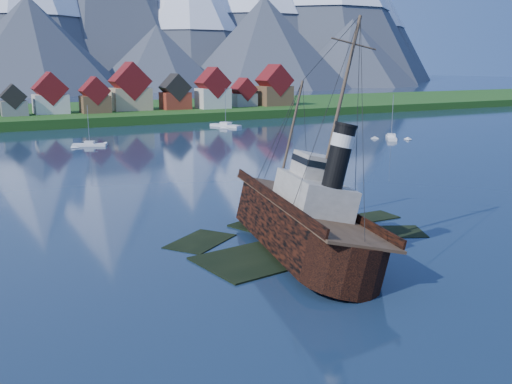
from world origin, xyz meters
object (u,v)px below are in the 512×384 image
sailboat_d (391,138)px  tugboat_wreck (287,217)px  sailboat_c (90,145)px  sailboat_e (226,126)px

sailboat_d → tugboat_wreck: bearing=-101.5°
sailboat_c → sailboat_d: (73.58, -24.71, 0.05)m
tugboat_wreck → sailboat_e: tugboat_wreck is taller
tugboat_wreck → sailboat_c: size_ratio=3.20×
tugboat_wreck → sailboat_e: size_ratio=2.62×
sailboat_c → sailboat_e: sailboat_e is taller
sailboat_c → sailboat_d: size_ratio=0.84×
tugboat_wreck → sailboat_e: 121.47m
sailboat_e → sailboat_c: bearing=-179.4°
tugboat_wreck → sailboat_d: size_ratio=2.70×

